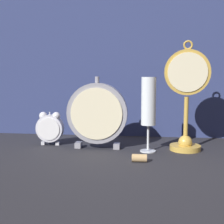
{
  "coord_description": "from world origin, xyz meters",
  "views": [
    {
      "loc": [
        0.11,
        -0.89,
        0.24
      ],
      "look_at": [
        0.0,
        0.08,
        0.12
      ],
      "focal_mm": 50.0,
      "sensor_mm": 36.0,
      "label": 1
    }
  ],
  "objects_px": {
    "pocket_watch_on_stand": "(187,100)",
    "alarm_clock_twin_bell": "(50,127)",
    "champagne_flute": "(148,106)",
    "wine_cork": "(139,158)",
    "mantel_clock_silver": "(97,114)"
  },
  "relations": [
    {
      "from": "champagne_flute",
      "to": "alarm_clock_twin_bell",
      "type": "bearing_deg",
      "value": 171.27
    },
    {
      "from": "mantel_clock_silver",
      "to": "champagne_flute",
      "type": "height_order",
      "value": "same"
    },
    {
      "from": "champagne_flute",
      "to": "mantel_clock_silver",
      "type": "bearing_deg",
      "value": 171.55
    },
    {
      "from": "alarm_clock_twin_bell",
      "to": "mantel_clock_silver",
      "type": "distance_m",
      "value": 0.18
    },
    {
      "from": "alarm_clock_twin_bell",
      "to": "champagne_flute",
      "type": "distance_m",
      "value": 0.35
    },
    {
      "from": "alarm_clock_twin_bell",
      "to": "mantel_clock_silver",
      "type": "relative_size",
      "value": 0.49
    },
    {
      "from": "champagne_flute",
      "to": "wine_cork",
      "type": "height_order",
      "value": "champagne_flute"
    },
    {
      "from": "pocket_watch_on_stand",
      "to": "alarm_clock_twin_bell",
      "type": "relative_size",
      "value": 3.02
    },
    {
      "from": "pocket_watch_on_stand",
      "to": "wine_cork",
      "type": "xyz_separation_m",
      "value": [
        -0.14,
        -0.15,
        -0.15
      ]
    },
    {
      "from": "alarm_clock_twin_bell",
      "to": "mantel_clock_silver",
      "type": "xyz_separation_m",
      "value": [
        0.17,
        -0.03,
        0.05
      ]
    },
    {
      "from": "alarm_clock_twin_bell",
      "to": "champagne_flute",
      "type": "bearing_deg",
      "value": -8.73
    },
    {
      "from": "mantel_clock_silver",
      "to": "wine_cork",
      "type": "height_order",
      "value": "mantel_clock_silver"
    },
    {
      "from": "pocket_watch_on_stand",
      "to": "alarm_clock_twin_bell",
      "type": "bearing_deg",
      "value": 177.57
    },
    {
      "from": "pocket_watch_on_stand",
      "to": "champagne_flute",
      "type": "distance_m",
      "value": 0.12
    },
    {
      "from": "pocket_watch_on_stand",
      "to": "alarm_clock_twin_bell",
      "type": "distance_m",
      "value": 0.47
    }
  ]
}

